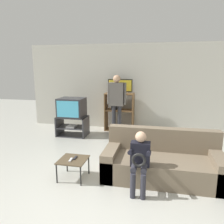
{
  "coord_description": "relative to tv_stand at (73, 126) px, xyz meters",
  "views": [
    {
      "loc": [
        0.88,
        -2.48,
        1.9
      ],
      "look_at": [
        -0.14,
        2.28,
        0.9
      ],
      "focal_mm": 35.0,
      "sensor_mm": 36.0,
      "label": 1
    }
  ],
  "objects": [
    {
      "name": "person_seated_child",
      "position": [
        2.1,
        -2.45,
        0.28
      ],
      "size": [
        0.33,
        0.43,
        0.94
      ],
      "color": "#2D2D38",
      "rests_on": "ground_plane"
    },
    {
      "name": "ground_plane",
      "position": [
        1.46,
        -3.11,
        -0.27
      ],
      "size": [
        18.0,
        18.0,
        0.0
      ],
      "primitive_type": "plane",
      "color": "#B7B7AD"
    },
    {
      "name": "person_standing_adult",
      "position": [
        1.21,
        0.3,
        0.77
      ],
      "size": [
        0.53,
        0.21,
        1.7
      ],
      "color": "#2D2D33",
      "rests_on": "ground_plane"
    },
    {
      "name": "remote_control_black",
      "position": [
        0.97,
        -2.25,
        0.09
      ],
      "size": [
        0.04,
        0.14,
        0.02
      ],
      "primitive_type": "cube",
      "rotation": [
        0.0,
        0.0,
        0.03
      ],
      "color": "#232328",
      "rests_on": "snack_table"
    },
    {
      "name": "media_shelf",
      "position": [
        1.2,
        0.79,
        0.31
      ],
      "size": [
        0.87,
        0.41,
        1.14
      ],
      "color": "brown",
      "rests_on": "ground_plane"
    },
    {
      "name": "wall_back",
      "position": [
        1.46,
        1.07,
        1.03
      ],
      "size": [
        6.4,
        0.06,
        2.6
      ],
      "color": "beige",
      "rests_on": "ground_plane"
    },
    {
      "name": "tv_stand",
      "position": [
        0.0,
        0.0,
        0.0
      ],
      "size": [
        0.83,
        0.54,
        0.55
      ],
      "color": "#38383D",
      "rests_on": "ground_plane"
    },
    {
      "name": "television_flat",
      "position": [
        1.21,
        0.81,
        1.07
      ],
      "size": [
        0.73,
        0.2,
        0.41
      ],
      "color": "black",
      "rests_on": "media_shelf"
    },
    {
      "name": "remote_control_white",
      "position": [
        0.93,
        -2.35,
        0.09
      ],
      "size": [
        0.05,
        0.15,
        0.02
      ],
      "primitive_type": "cube",
      "rotation": [
        0.0,
        0.0,
        0.1
      ],
      "color": "silver",
      "rests_on": "snack_table"
    },
    {
      "name": "television_main",
      "position": [
        -0.01,
        0.02,
        0.54
      ],
      "size": [
        0.69,
        0.58,
        0.52
      ],
      "color": "#2D2D33",
      "rests_on": "tv_stand"
    },
    {
      "name": "snack_table",
      "position": [
        0.95,
        -2.3,
        0.04
      ],
      "size": [
        0.47,
        0.47,
        0.35
      ],
      "color": "brown",
      "rests_on": "ground_plane"
    },
    {
      "name": "couch",
      "position": [
        2.45,
        -1.93,
        0.0
      ],
      "size": [
        2.0,
        0.89,
        0.81
      ],
      "color": "#756651",
      "rests_on": "ground_plane"
    }
  ]
}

